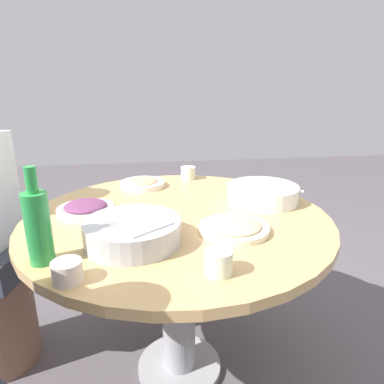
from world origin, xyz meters
name	(u,v)px	position (x,y,z in m)	size (l,w,h in m)	color
ground	(180,368)	(0.00, 0.00, 0.00)	(8.00, 8.00, 0.00)	#504A4F
round_dining_table	(178,248)	(0.00, 0.00, 0.59)	(1.15, 1.15, 0.73)	#99999E
rice_bowl	(133,231)	(-0.21, 0.16, 0.77)	(0.30, 0.30, 0.08)	#B2B5BA
soup_bowl	(263,194)	(0.11, -0.37, 0.76)	(0.29, 0.29, 0.07)	white
dish_eggplant	(86,208)	(0.08, 0.35, 0.75)	(0.21, 0.21, 0.05)	silver
dish_noodles	(234,227)	(-0.17, -0.18, 0.75)	(0.24, 0.24, 0.04)	#EDE9CA
dish_shrimp	(143,183)	(0.39, 0.13, 0.75)	(0.21, 0.21, 0.04)	white
green_bottle	(38,225)	(-0.30, 0.41, 0.84)	(0.07, 0.07, 0.28)	green
tea_cup_near	(67,272)	(-0.41, 0.32, 0.76)	(0.08, 0.08, 0.06)	beige
tea_cup_far	(188,173)	(0.49, -0.10, 0.76)	(0.07, 0.07, 0.06)	beige
tea_cup_side	(219,262)	(-0.43, -0.07, 0.76)	(0.07, 0.07, 0.07)	silver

